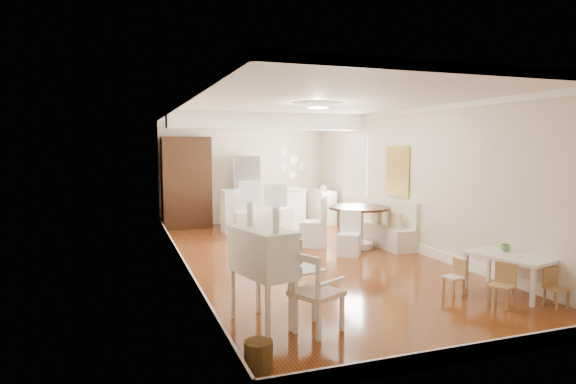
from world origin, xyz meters
TOP-DOWN VIEW (x-y plane):
  - room at (0.04, 0.32)m, footprint 9.00×9.04m
  - secretary_bureau at (-1.70, -2.92)m, footprint 1.09×1.10m
  - gustavian_armchair at (-1.18, -3.27)m, footprint 0.70×0.70m
  - wicker_basket at (-2.05, -3.97)m, footprint 0.35×0.35m
  - kids_table at (1.90, -2.91)m, footprint 0.92×1.23m
  - kids_chair_a at (1.39, -3.31)m, footprint 0.36×0.36m
  - kids_chair_b at (1.15, -2.68)m, footprint 0.27×0.27m
  - kids_chair_c at (2.04, -3.56)m, footprint 0.24×0.24m
  - banquette at (1.99, 0.50)m, footprint 0.52×1.60m
  - dining_table at (1.38, 0.54)m, footprint 1.35×1.35m
  - slip_chair_near at (0.86, -0.04)m, footprint 0.56×0.57m
  - slip_chair_far at (0.55, 0.98)m, footprint 0.69×0.68m
  - breakfast_counter at (0.10, 3.10)m, footprint 2.05×0.65m
  - bar_stool_left at (-0.58, 2.41)m, footprint 0.37×0.37m
  - bar_stool_right at (0.49, 2.72)m, footprint 0.45×0.45m
  - pantry_cabinet at (-1.60, 4.18)m, footprint 1.20×0.60m
  - fridge at (0.30, 4.15)m, footprint 0.75×0.65m
  - sideboard at (1.89, 3.62)m, footprint 0.43×0.95m
  - pencil_cup at (2.00, -2.72)m, footprint 0.14×0.14m
  - branch_vase at (1.91, 3.59)m, footprint 0.19×0.19m

SIDE VIEW (x-z plane):
  - wicker_basket at x=-2.05m, z-range 0.00..0.27m
  - kids_chair_c at x=2.04m, z-range 0.00..0.50m
  - kids_chair_b at x=1.15m, z-range 0.00..0.50m
  - kids_table at x=1.90m, z-range 0.00..0.55m
  - kids_chair_a at x=1.39m, z-range 0.00..0.57m
  - slip_chair_near at x=0.86m, z-range 0.00..0.84m
  - dining_table at x=1.38m, z-range 0.00..0.85m
  - sideboard at x=1.89m, z-range 0.00..0.90m
  - gustavian_armchair at x=-1.18m, z-range 0.00..0.90m
  - bar_stool_left at x=-0.58m, z-range 0.00..0.92m
  - bar_stool_right at x=0.49m, z-range 0.00..0.94m
  - banquette at x=1.99m, z-range 0.00..0.98m
  - breakfast_counter at x=0.10m, z-range 0.00..1.03m
  - slip_chair_far at x=0.55m, z-range 0.00..1.03m
  - secretary_bureau at x=-1.70m, z-range 0.00..1.14m
  - pencil_cup at x=2.00m, z-range 0.55..0.66m
  - fridge at x=0.30m, z-range 0.00..1.80m
  - branch_vase at x=1.91m, z-range 0.90..1.08m
  - pantry_cabinet at x=-1.60m, z-range 0.00..2.30m
  - room at x=0.04m, z-range 0.57..3.39m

